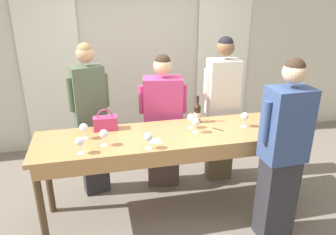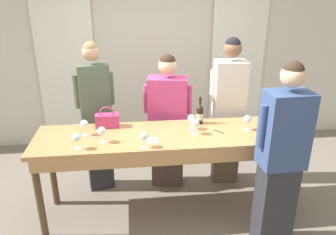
# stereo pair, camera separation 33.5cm
# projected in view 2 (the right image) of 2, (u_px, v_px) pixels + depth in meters

# --- Properties ---
(ground_plane) EXTENTS (18.00, 18.00, 0.00)m
(ground_plane) POSITION_uv_depth(u_px,v_px,m) (169.00, 210.00, 3.70)
(ground_plane) COLOR #70665B
(wall_back) EXTENTS (12.00, 0.06, 2.80)m
(wall_back) POSITION_uv_depth(u_px,v_px,m) (154.00, 54.00, 4.98)
(wall_back) COLOR beige
(wall_back) RESTS_ON ground_plane
(curtain_panel_left) EXTENTS (0.84, 0.03, 2.69)m
(curtain_panel_left) POSITION_uv_depth(u_px,v_px,m) (66.00, 61.00, 4.80)
(curtain_panel_left) COLOR white
(curtain_panel_left) RESTS_ON ground_plane
(curtain_panel_right) EXTENTS (0.84, 0.03, 2.69)m
(curtain_panel_right) POSITION_uv_depth(u_px,v_px,m) (238.00, 57.00, 5.08)
(curtain_panel_right) COLOR white
(curtain_panel_right) RESTS_ON ground_plane
(tasting_bar) EXTENTS (2.71, 0.72, 0.95)m
(tasting_bar) POSITION_uv_depth(u_px,v_px,m) (169.00, 144.00, 3.36)
(tasting_bar) COLOR #B27F4C
(tasting_bar) RESTS_ON ground_plane
(wine_bottle) EXTENTS (0.08, 0.08, 0.30)m
(wine_bottle) POSITION_uv_depth(u_px,v_px,m) (200.00, 114.00, 3.56)
(wine_bottle) COLOR black
(wine_bottle) RESTS_ON tasting_bar
(handbag) EXTENTS (0.25, 0.11, 0.23)m
(handbag) POSITION_uv_depth(u_px,v_px,m) (107.00, 120.00, 3.49)
(handbag) COLOR #C63870
(handbag) RESTS_ON tasting_bar
(wine_glass_front_left) EXTENTS (0.08, 0.08, 0.16)m
(wine_glass_front_left) POSITION_uv_depth(u_px,v_px,m) (247.00, 120.00, 3.39)
(wine_glass_front_left) COLOR white
(wine_glass_front_left) RESTS_ON tasting_bar
(wine_glass_front_mid) EXTENTS (0.08, 0.08, 0.16)m
(wine_glass_front_mid) POSITION_uv_depth(u_px,v_px,m) (84.00, 124.00, 3.28)
(wine_glass_front_mid) COLOR white
(wine_glass_front_mid) RESTS_ON tasting_bar
(wine_glass_front_right) EXTENTS (0.08, 0.08, 0.16)m
(wine_glass_front_right) POSITION_uv_depth(u_px,v_px,m) (195.00, 124.00, 3.30)
(wine_glass_front_right) COLOR white
(wine_glass_front_right) RESTS_ON tasting_bar
(wine_glass_center_left) EXTENTS (0.08, 0.08, 0.16)m
(wine_glass_center_left) POSITION_uv_depth(u_px,v_px,m) (77.00, 138.00, 2.99)
(wine_glass_center_left) COLOR white
(wine_glass_center_left) RESTS_ON tasting_bar
(wine_glass_center_mid) EXTENTS (0.08, 0.08, 0.16)m
(wine_glass_center_mid) POSITION_uv_depth(u_px,v_px,m) (102.00, 132.00, 3.12)
(wine_glass_center_mid) COLOR white
(wine_glass_center_mid) RESTS_ON tasting_bar
(wine_glass_center_right) EXTENTS (0.08, 0.08, 0.16)m
(wine_glass_center_right) POSITION_uv_depth(u_px,v_px,m) (144.00, 136.00, 3.02)
(wine_glass_center_right) COLOR white
(wine_glass_center_right) RESTS_ON tasting_bar
(wine_glass_back_left) EXTENTS (0.08, 0.08, 0.16)m
(wine_glass_back_left) POSITION_uv_depth(u_px,v_px,m) (192.00, 119.00, 3.41)
(wine_glass_back_left) COLOR white
(wine_glass_back_left) RESTS_ON tasting_bar
(napkin) EXTENTS (0.12, 0.12, 0.00)m
(napkin) POSITION_uv_depth(u_px,v_px,m) (153.00, 140.00, 3.19)
(napkin) COLOR white
(napkin) RESTS_ON tasting_bar
(pen) EXTENTS (0.09, 0.10, 0.01)m
(pen) POSITION_uv_depth(u_px,v_px,m) (219.00, 131.00, 3.39)
(pen) COLOR black
(pen) RESTS_ON tasting_bar
(guest_olive_jacket) EXTENTS (0.46, 0.28, 1.81)m
(guest_olive_jacket) POSITION_uv_depth(u_px,v_px,m) (96.00, 116.00, 3.81)
(guest_olive_jacket) COLOR #28282D
(guest_olive_jacket) RESTS_ON ground_plane
(guest_pink_top) EXTENTS (0.57, 0.33, 1.66)m
(guest_pink_top) POSITION_uv_depth(u_px,v_px,m) (168.00, 122.00, 3.94)
(guest_pink_top) COLOR #473833
(guest_pink_top) RESTS_ON ground_plane
(guest_cream_sweater) EXTENTS (0.48, 0.29, 1.83)m
(guest_cream_sweater) POSITION_uv_depth(u_px,v_px,m) (228.00, 111.00, 3.98)
(guest_cream_sweater) COLOR brown
(guest_cream_sweater) RESTS_ON ground_plane
(host_pouring) EXTENTS (0.50, 0.29, 1.81)m
(host_pouring) POSITION_uv_depth(u_px,v_px,m) (281.00, 159.00, 2.92)
(host_pouring) COLOR #28282D
(host_pouring) RESTS_ON ground_plane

